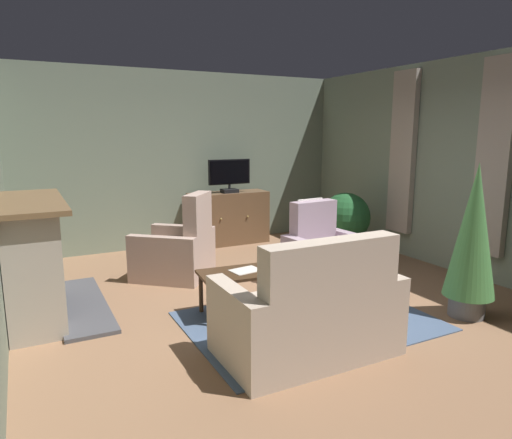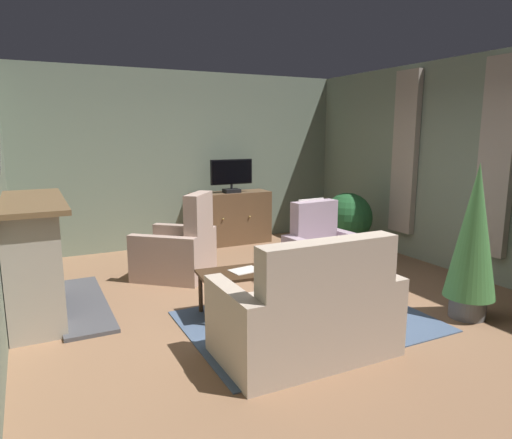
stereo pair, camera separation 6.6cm
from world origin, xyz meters
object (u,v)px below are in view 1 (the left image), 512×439
object	(u,v)px
armchair_beside_cabinet	(327,261)
potted_plant_tall_palm_by_window	(473,236)
sofa_floral	(310,316)
tv_cabinet	(229,219)
tv_remote	(268,270)
television	(229,175)
potted_plant_on_hearth_side	(346,219)
coffee_table	(243,277)
armchair_angled_to_table	(177,252)
folded_newspaper	(246,270)
fireplace	(35,260)

from	to	relation	value
armchair_beside_cabinet	potted_plant_tall_palm_by_window	size ratio (longest dim) A/B	0.66
sofa_floral	potted_plant_tall_palm_by_window	distance (m)	1.99
tv_cabinet	tv_remote	distance (m)	3.15
tv_cabinet	television	size ratio (longest dim) A/B	1.83
potted_plant_tall_palm_by_window	potted_plant_on_hearth_side	distance (m)	2.64
armchair_beside_cabinet	potted_plant_on_hearth_side	bearing A→B (deg)	44.72
coffee_table	potted_plant_on_hearth_side	distance (m)	2.89
television	armchair_angled_to_table	size ratio (longest dim) A/B	0.60
potted_plant_tall_palm_by_window	television	bearing A→B (deg)	102.97
armchair_angled_to_table	potted_plant_tall_palm_by_window	xyz separation A→B (m)	(2.25, -2.63, 0.51)
tv_cabinet	television	bearing A→B (deg)	-90.00
tv_cabinet	armchair_beside_cabinet	bearing A→B (deg)	-86.42
potted_plant_on_hearth_side	folded_newspaper	bearing A→B (deg)	-148.91
television	coffee_table	xyz separation A→B (m)	(-1.12, -2.85, -0.77)
folded_newspaper	potted_plant_tall_palm_by_window	size ratio (longest dim) A/B	0.19
tv_cabinet	television	xyz separation A→B (m)	(0.00, -0.05, 0.76)
folded_newspaper	television	bearing A→B (deg)	61.07
folded_newspaper	potted_plant_on_hearth_side	size ratio (longest dim) A/B	0.31
television	fireplace	bearing A→B (deg)	-148.29
tv_cabinet	coffee_table	xyz separation A→B (m)	(-1.12, -2.90, -0.02)
folded_newspaper	sofa_floral	xyz separation A→B (m)	(0.07, -1.09, -0.11)
fireplace	television	xyz separation A→B (m)	(3.02, 1.87, 0.59)
folded_newspaper	sofa_floral	distance (m)	1.09
tv_cabinet	fireplace	bearing A→B (deg)	-147.57
sofa_floral	potted_plant_on_hearth_side	bearing A→B (deg)	47.22
armchair_beside_cabinet	potted_plant_on_hearth_side	distance (m)	1.69
fireplace	sofa_floral	xyz separation A→B (m)	(2.01, -2.06, -0.22)
tv_cabinet	sofa_floral	xyz separation A→B (m)	(-1.01, -3.98, -0.06)
tv_remote	armchair_angled_to_table	xyz separation A→B (m)	(-0.45, 1.64, -0.14)
coffee_table	sofa_floral	bearing A→B (deg)	-84.40
tv_cabinet	folded_newspaper	world-z (taller)	tv_cabinet
tv_cabinet	tv_remote	bearing A→B (deg)	-106.48
fireplace	sofa_floral	world-z (taller)	fireplace
tv_cabinet	armchair_angled_to_table	world-z (taller)	armchair_angled_to_table
armchair_angled_to_table	potted_plant_on_hearth_side	world-z (taller)	armchair_angled_to_table
folded_newspaper	potted_plant_tall_palm_by_window	world-z (taller)	potted_plant_tall_palm_by_window
fireplace	potted_plant_tall_palm_by_window	xyz separation A→B (m)	(3.93, -2.09, 0.27)
coffee_table	folded_newspaper	xyz separation A→B (m)	(0.03, 0.01, 0.06)
potted_plant_on_hearth_side	television	bearing A→B (deg)	134.62
tv_cabinet	armchair_angled_to_table	distance (m)	1.92
coffee_table	fireplace	bearing A→B (deg)	152.61
fireplace	tv_cabinet	xyz separation A→B (m)	(3.02, 1.92, -0.16)
fireplace	coffee_table	world-z (taller)	fireplace
potted_plant_tall_palm_by_window	potted_plant_on_hearth_side	world-z (taller)	potted_plant_tall_palm_by_window
coffee_table	armchair_angled_to_table	world-z (taller)	armchair_angled_to_table
television	folded_newspaper	world-z (taller)	television
armchair_beside_cabinet	potted_plant_tall_palm_by_window	distance (m)	1.67
tv_cabinet	potted_plant_tall_palm_by_window	size ratio (longest dim) A/B	0.84
television	potted_plant_on_hearth_side	bearing A→B (deg)	-45.38
armchair_angled_to_table	television	bearing A→B (deg)	44.69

